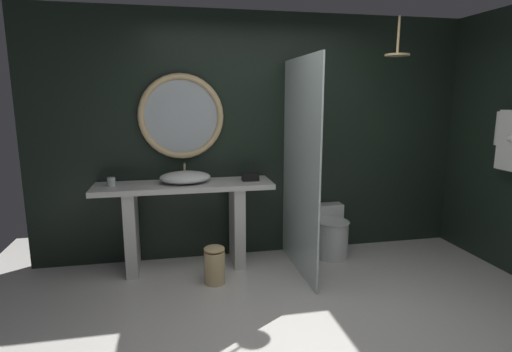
% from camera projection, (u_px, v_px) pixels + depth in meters
% --- Properties ---
extents(ground_plane, '(5.76, 5.76, 0.00)m').
position_uv_depth(ground_plane, '(316.00, 347.00, 2.89)').
color(ground_plane, silver).
extents(back_wall_panel, '(4.80, 0.10, 2.60)m').
position_uv_depth(back_wall_panel, '(260.00, 137.00, 4.47)').
color(back_wall_panel, black).
rests_on(back_wall_panel, ground_plane).
extents(vanity_counter, '(1.76, 0.49, 0.89)m').
position_uv_depth(vanity_counter, '(185.00, 213.00, 4.14)').
color(vanity_counter, silver).
rests_on(vanity_counter, ground_plane).
extents(vessel_sink, '(0.50, 0.41, 0.17)m').
position_uv_depth(vessel_sink, '(185.00, 177.00, 4.09)').
color(vessel_sink, white).
rests_on(vessel_sink, vanity_counter).
extents(tumbler_cup, '(0.08, 0.08, 0.08)m').
position_uv_depth(tumbler_cup, '(111.00, 182.00, 3.95)').
color(tumbler_cup, silver).
rests_on(tumbler_cup, vanity_counter).
extents(tissue_box, '(0.17, 0.11, 0.07)m').
position_uv_depth(tissue_box, '(250.00, 177.00, 4.21)').
color(tissue_box, black).
rests_on(tissue_box, vanity_counter).
extents(round_wall_mirror, '(0.87, 0.06, 0.87)m').
position_uv_depth(round_wall_mirror, '(181.00, 116.00, 4.17)').
color(round_wall_mirror, '#D6B77F').
extents(shower_glass_panel, '(0.02, 1.12, 2.10)m').
position_uv_depth(shower_glass_panel, '(300.00, 168.00, 3.99)').
color(shower_glass_panel, silver).
rests_on(shower_glass_panel, ground_plane).
extents(rain_shower_head, '(0.24, 0.24, 0.38)m').
position_uv_depth(rain_shower_head, '(397.00, 52.00, 4.00)').
color(rain_shower_head, '#D6B77F').
extents(toilet, '(0.40, 0.56, 0.54)m').
position_uv_depth(toilet, '(329.00, 231.00, 4.55)').
color(toilet, white).
rests_on(toilet, ground_plane).
extents(waste_bin, '(0.20, 0.20, 0.37)m').
position_uv_depth(waste_bin, '(214.00, 264.00, 3.85)').
color(waste_bin, '#D6B77F').
rests_on(waste_bin, ground_plane).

